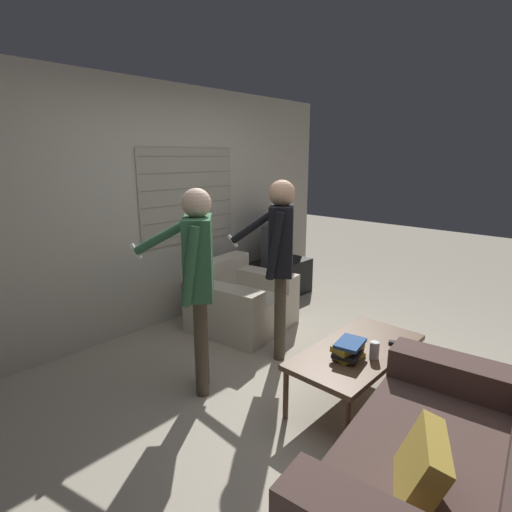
% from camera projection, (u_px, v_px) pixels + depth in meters
% --- Properties ---
extents(ground_plane, '(16.00, 16.00, 0.00)m').
position_uv_depth(ground_plane, '(315.00, 387.00, 3.22)').
color(ground_plane, '#B2A893').
extents(wall_back, '(5.20, 0.08, 2.55)m').
position_uv_depth(wall_back, '(163.00, 207.00, 4.26)').
color(wall_back, '#BCB7A8').
rests_on(wall_back, ground_plane).
extents(couch_blue, '(1.70, 1.09, 0.84)m').
position_uv_depth(couch_blue, '(451.00, 481.00, 1.89)').
color(couch_blue, '#4C3833').
rests_on(couch_blue, ground_plane).
extents(armchair_beige, '(1.05, 1.02, 0.71)m').
position_uv_depth(armchair_beige, '(239.00, 301.00, 4.32)').
color(armchair_beige, beige).
rests_on(armchair_beige, ground_plane).
extents(coffee_table, '(1.16, 0.56, 0.42)m').
position_uv_depth(coffee_table, '(357.00, 353.00, 2.98)').
color(coffee_table, brown).
rests_on(coffee_table, ground_plane).
extents(tv_stand, '(0.95, 0.49, 0.47)m').
position_uv_depth(tv_stand, '(277.00, 279.00, 5.27)').
color(tv_stand, black).
rests_on(tv_stand, ground_plane).
extents(tv, '(0.76, 0.49, 0.52)m').
position_uv_depth(tv, '(277.00, 242.00, 5.15)').
color(tv, '#2D2D33').
rests_on(tv, tv_stand).
extents(person_left_standing, '(0.47, 0.76, 1.59)m').
position_uv_depth(person_left_standing, '(197.00, 268.00, 2.95)').
color(person_left_standing, '#4C4233').
rests_on(person_left_standing, ground_plane).
extents(person_right_standing, '(0.47, 0.74, 1.62)m').
position_uv_depth(person_right_standing, '(280.00, 249.00, 3.49)').
color(person_right_standing, '#4C4233').
rests_on(person_right_standing, ground_plane).
extents(book_stack, '(0.28, 0.22, 0.13)m').
position_uv_depth(book_stack, '(349.00, 349.00, 2.82)').
color(book_stack, gold).
rests_on(book_stack, coffee_table).
extents(soda_can, '(0.07, 0.07, 0.13)m').
position_uv_depth(soda_can, '(374.00, 350.00, 2.82)').
color(soda_can, silver).
rests_on(soda_can, coffee_table).
extents(spare_remote, '(0.09, 0.14, 0.02)m').
position_uv_depth(spare_remote, '(397.00, 343.00, 3.03)').
color(spare_remote, black).
rests_on(spare_remote, coffee_table).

